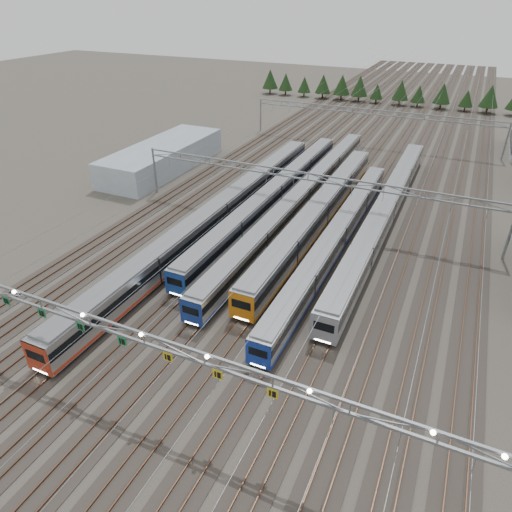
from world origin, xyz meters
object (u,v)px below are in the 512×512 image
at_px(train_e, 336,237).
at_px(train_f, 385,211).
at_px(gantry_near, 143,341).
at_px(gantry_far, 373,116).
at_px(train_a, 219,214).
at_px(gantry_mid, 308,182).
at_px(train_d, 319,212).
at_px(train_c, 302,197).
at_px(west_shed, 163,157).
at_px(train_b, 274,194).

height_order(train_e, train_f, train_f).
xyz_separation_m(gantry_near, gantry_far, (0.05, 85.12, -0.70)).
height_order(train_a, train_f, train_a).
bearing_deg(gantry_mid, train_d, -18.82).
relative_size(train_c, west_shed, 2.29).
bearing_deg(train_d, train_e, -53.06).
height_order(train_e, gantry_mid, gantry_mid).
bearing_deg(gantry_far, train_c, -93.16).
bearing_deg(train_f, train_a, -152.49).
bearing_deg(gantry_near, west_shed, 123.63).
relative_size(train_e, train_f, 0.84).
distance_m(train_b, gantry_far, 42.62).
xyz_separation_m(train_d, gantry_far, (-2.25, 45.77, 4.15)).
distance_m(train_b, gantry_near, 44.06).
height_order(train_b, train_d, train_d).
relative_size(train_a, train_d, 1.30).
bearing_deg(train_f, train_c, 179.38).
xyz_separation_m(train_a, gantry_far, (11.25, 52.58, 4.16)).
bearing_deg(train_b, train_e, -36.23).
xyz_separation_m(train_b, train_e, (13.50, -9.89, -0.11)).
xyz_separation_m(train_e, train_f, (4.50, 10.89, 0.20)).
xyz_separation_m(train_b, train_c, (4.50, 1.14, -0.05)).
bearing_deg(train_e, gantry_mid, 135.00).
height_order(gantry_mid, west_shed, gantry_mid).
distance_m(train_e, gantry_mid, 10.52).
bearing_deg(train_f, west_shed, 171.71).
xyz_separation_m(train_f, gantry_mid, (-11.25, -4.14, 4.23)).
relative_size(train_d, gantry_near, 0.94).
xyz_separation_m(train_a, train_e, (18.00, 0.83, -0.27)).
bearing_deg(gantry_near, train_f, 75.68).
bearing_deg(train_a, train_b, 67.22).
height_order(train_b, gantry_mid, gantry_mid).
bearing_deg(train_e, train_a, -177.37).
bearing_deg(west_shed, train_c, -11.49).
height_order(train_f, west_shed, west_shed).
distance_m(train_c, gantry_far, 41.01).
xyz_separation_m(train_e, west_shed, (-40.61, 17.46, 0.51)).
relative_size(train_b, gantry_near, 1.04).
distance_m(gantry_mid, west_shed, 35.73).
relative_size(train_a, gantry_far, 1.22).
xyz_separation_m(train_c, train_e, (9.00, -11.04, -0.06)).
bearing_deg(train_d, gantry_mid, 161.18).
distance_m(train_c, train_d, 6.77).
relative_size(train_c, train_f, 1.10).
distance_m(train_b, train_c, 4.64).
xyz_separation_m(gantry_mid, gantry_far, (0.00, 45.00, 0.00)).
height_order(train_e, west_shed, west_shed).
height_order(train_a, train_b, train_a).
bearing_deg(west_shed, train_d, -17.63).
relative_size(train_b, train_d, 1.11).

